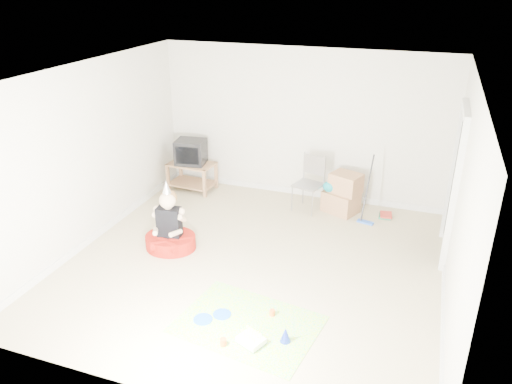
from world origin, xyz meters
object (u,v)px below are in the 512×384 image
(folding_chair, at_px, (308,185))
(seated_woman, at_px, (170,234))
(cardboard_boxes, at_px, (342,194))
(crt_tv, at_px, (191,152))
(birthday_cake, at_px, (251,341))
(tv_stand, at_px, (192,174))

(folding_chair, distance_m, seated_woman, 2.47)
(cardboard_boxes, distance_m, seated_woman, 2.93)
(crt_tv, xyz_separation_m, seated_woman, (0.66, -2.05, -0.50))
(seated_woman, distance_m, birthday_cake, 2.38)
(cardboard_boxes, distance_m, birthday_cake, 3.59)
(crt_tv, height_order, birthday_cake, crt_tv)
(birthday_cake, bearing_deg, cardboard_boxes, 84.97)
(cardboard_boxes, bearing_deg, tv_stand, 179.46)
(folding_chair, relative_size, birthday_cake, 2.84)
(tv_stand, distance_m, folding_chair, 2.23)
(folding_chair, bearing_deg, crt_tv, 176.17)
(seated_woman, xyz_separation_m, birthday_cake, (1.80, -1.54, -0.19))
(tv_stand, relative_size, birthday_cake, 2.54)
(tv_stand, distance_m, crt_tv, 0.43)
(crt_tv, bearing_deg, seated_woman, -80.58)
(folding_chair, bearing_deg, birthday_cake, -85.96)
(cardboard_boxes, height_order, birthday_cake, cardboard_boxes)
(folding_chair, xyz_separation_m, birthday_cake, (0.24, -3.44, -0.42))
(crt_tv, distance_m, folding_chair, 2.24)
(seated_woman, bearing_deg, folding_chair, 50.66)
(crt_tv, height_order, cardboard_boxes, crt_tv)
(tv_stand, xyz_separation_m, cardboard_boxes, (2.77, -0.03, 0.03))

